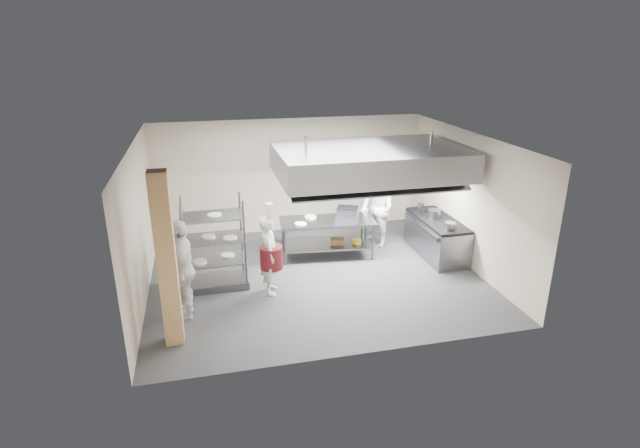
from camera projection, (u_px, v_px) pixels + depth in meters
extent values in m
plane|color=#2D2D2F|center=(315.00, 276.00, 10.92)|extent=(7.00, 7.00, 0.00)
plane|color=silver|center=(315.00, 140.00, 9.89)|extent=(7.00, 7.00, 0.00)
plane|color=#BDAD96|center=(290.00, 176.00, 13.14)|extent=(7.00, 0.00, 7.00)
plane|color=#BDAD96|center=(139.00, 225.00, 9.64)|extent=(0.00, 6.00, 6.00)
plane|color=#BDAD96|center=(467.00, 199.00, 11.17)|extent=(0.00, 6.00, 6.00)
cube|color=tan|center=(167.00, 261.00, 8.04)|extent=(0.30, 0.30, 3.00)
cube|color=gray|center=(370.00, 161.00, 10.75)|extent=(4.00, 2.50, 0.60)
cube|color=white|center=(329.00, 178.00, 10.66)|extent=(1.60, 0.12, 0.04)
cube|color=white|center=(408.00, 173.00, 11.05)|extent=(1.60, 0.12, 0.04)
cube|color=gray|center=(357.00, 173.00, 13.39)|extent=(1.50, 0.28, 0.04)
cube|color=gray|center=(327.00, 221.00, 11.65)|extent=(2.29, 1.14, 0.06)
cube|color=slate|center=(327.00, 244.00, 11.85)|extent=(2.10, 1.03, 0.04)
cube|color=gray|center=(436.00, 238.00, 11.91)|extent=(0.80, 2.00, 0.84)
cube|color=black|center=(438.00, 220.00, 11.75)|extent=(0.78, 1.96, 0.06)
imported|color=silver|center=(270.00, 255.00, 9.95)|extent=(0.46, 0.64, 1.64)
imported|color=white|center=(377.00, 208.00, 12.26)|extent=(0.96, 1.11, 1.95)
imported|color=white|center=(183.00, 269.00, 9.06)|extent=(0.50, 1.12, 1.89)
cube|color=slate|center=(347.00, 213.00, 11.75)|extent=(0.61, 0.56, 0.24)
cube|color=olive|center=(337.00, 241.00, 11.78)|extent=(0.35, 0.28, 0.14)
cylinder|color=gray|center=(434.00, 214.00, 11.77)|extent=(0.30, 0.30, 0.21)
cylinder|color=white|center=(215.00, 259.00, 10.29)|extent=(0.28, 0.28, 0.05)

